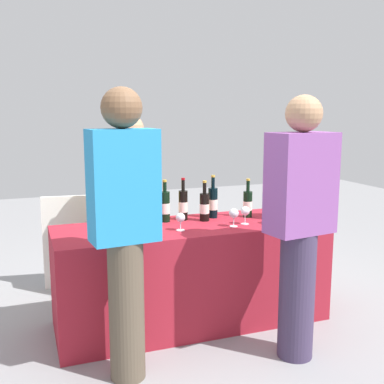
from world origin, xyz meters
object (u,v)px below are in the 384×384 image
object	(u,v)px
wine_glass_2	(234,214)
server_pouring	(133,204)
wine_glass_1	(180,218)
wine_bottle_4	(248,204)
guest_1	(300,220)
wine_bottle_3	(213,202)
wine_glass_0	(114,224)
ice_bucket	(278,206)
wine_glass_3	(245,212)
menu_board	(75,242)
wine_bottle_1	(183,205)
wine_glass_4	(275,211)
wine_bottle_2	(204,207)
wine_bottle_0	(165,206)
guest_0	(124,225)

from	to	relation	value
wine_glass_2	server_pouring	size ratio (longest dim) A/B	0.09
wine_glass_1	wine_bottle_4	bearing A→B (deg)	19.26
server_pouring	guest_1	xyz separation A→B (m)	(0.79, -1.29, 0.08)
wine_bottle_3	guest_1	world-z (taller)	guest_1
wine_glass_0	guest_1	distance (m)	1.23
wine_bottle_3	wine_glass_0	size ratio (longest dim) A/B	2.59
ice_bucket	wine_glass_3	bearing A→B (deg)	-163.36
wine_bottle_4	menu_board	world-z (taller)	wine_bottle_4
wine_glass_3	wine_bottle_1	bearing A→B (deg)	143.11
wine_glass_4	menu_board	size ratio (longest dim) A/B	0.16
ice_bucket	server_pouring	distance (m)	1.20
menu_board	server_pouring	bearing A→B (deg)	-39.24
wine_bottle_2	wine_glass_1	distance (m)	0.35
wine_glass_1	menu_board	xyz separation A→B (m)	(-0.62, 1.18, -0.43)
wine_bottle_2	wine_glass_2	xyz separation A→B (m)	(0.13, -0.25, -0.02)
wine_bottle_0	wine_bottle_4	bearing A→B (deg)	-6.48
wine_glass_0	server_pouring	world-z (taller)	server_pouring
server_pouring	guest_0	size ratio (longest dim) A/B	0.91
wine_bottle_3	guest_1	bearing A→B (deg)	-76.06
wine_glass_3	guest_0	bearing A→B (deg)	-155.05
wine_bottle_4	guest_1	size ratio (longest dim) A/B	0.18
server_pouring	guest_1	world-z (taller)	guest_1
wine_bottle_0	wine_bottle_3	xyz separation A→B (m)	(0.40, 0.00, 0.00)
wine_bottle_1	wine_bottle_2	world-z (taller)	wine_bottle_1
wine_bottle_3	wine_bottle_4	bearing A→B (deg)	-16.03
wine_bottle_1	guest_1	bearing A→B (deg)	-62.28
guest_0	guest_1	size ratio (longest dim) A/B	1.02
wine_glass_4	wine_bottle_0	bearing A→B (deg)	154.37
ice_bucket	menu_board	world-z (taller)	ice_bucket
guest_1	wine_bottle_3	bearing A→B (deg)	95.67
guest_0	menu_board	world-z (taller)	guest_0
wine_glass_1	ice_bucket	bearing A→B (deg)	7.61
wine_bottle_2	guest_1	bearing A→B (deg)	-68.24
wine_glass_0	wine_glass_3	distance (m)	1.00
wine_bottle_4	wine_glass_0	xyz separation A→B (m)	(-1.13, -0.24, -0.02)
wine_glass_3	ice_bucket	world-z (taller)	ice_bucket
wine_glass_1	wine_glass_3	world-z (taller)	wine_glass_3
wine_bottle_0	wine_glass_3	size ratio (longest dim) A/B	2.38
wine_bottle_0	wine_glass_1	bearing A→B (deg)	-85.62
wine_glass_4	guest_1	xyz separation A→B (m)	(-0.13, -0.53, 0.06)
wine_bottle_2	wine_bottle_4	bearing A→B (deg)	0.25
wine_glass_3	server_pouring	size ratio (longest dim) A/B	0.09
menu_board	wine_glass_2	bearing A→B (deg)	-40.96
wine_bottle_1	wine_bottle_4	distance (m)	0.53
wine_bottle_0	wine_bottle_4	size ratio (longest dim) A/B	1.05
ice_bucket	guest_0	size ratio (longest dim) A/B	0.13
wine_glass_4	guest_0	bearing A→B (deg)	-161.93
wine_bottle_0	wine_bottle_3	size ratio (longest dim) A/B	0.95
wine_bottle_2	guest_1	world-z (taller)	guest_1
wine_bottle_1	guest_0	size ratio (longest dim) A/B	0.19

